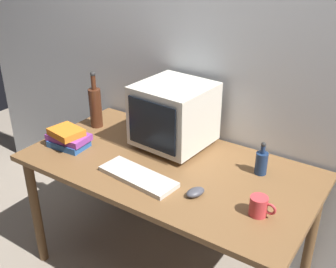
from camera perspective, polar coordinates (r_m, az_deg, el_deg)
name	(u,v)px	position (r m, az deg, el deg)	size (l,w,h in m)	color
back_wall	(214,54)	(2.36, 6.51, 11.05)	(4.00, 0.08, 2.50)	silver
desk	(168,178)	(2.22, 0.00, -6.20)	(1.56, 0.82, 0.76)	brown
crt_monitor	(174,115)	(2.28, 0.83, 2.68)	(0.40, 0.41, 0.37)	beige
keyboard	(138,177)	(2.05, -4.23, -5.96)	(0.42, 0.15, 0.02)	beige
computer_mouse	(195,192)	(1.93, 3.84, -8.12)	(0.06, 0.10, 0.04)	#3F3F47
bottle_tall	(95,106)	(2.58, -10.11, 3.86)	(0.08, 0.08, 0.36)	#472314
bottle_short	(261,162)	(2.12, 12.94, -3.84)	(0.06, 0.06, 0.18)	navy
book_stack	(68,138)	(2.39, -13.80, -0.52)	(0.24, 0.18, 0.11)	#28569E
mug	(259,206)	(1.83, 12.63, -9.82)	(0.12, 0.08, 0.09)	#CC383D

